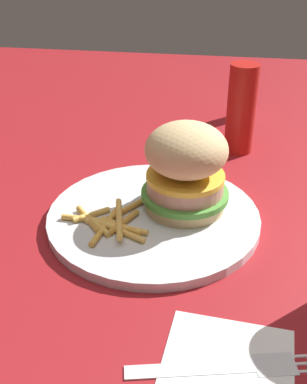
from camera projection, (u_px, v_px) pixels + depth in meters
ground_plane at (162, 232)px, 0.58m from camera, size 1.60×1.60×0.00m
plate at (154, 217)px, 0.60m from camera, size 0.26×0.26×0.01m
sandwich at (186, 167)px, 0.58m from camera, size 0.11×0.11×0.11m
fries_pile at (109, 222)px, 0.57m from camera, size 0.10×0.11×0.01m
napkin at (227, 367)px, 0.41m from camera, size 0.12×0.12×0.00m
fork at (229, 365)px, 0.41m from camera, size 0.05×0.17×0.00m
ketchup_bottle at (241, 109)px, 0.74m from camera, size 0.04×0.04×0.14m
salt_shaker at (241, 103)px, 0.88m from camera, size 0.03×0.03×0.06m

